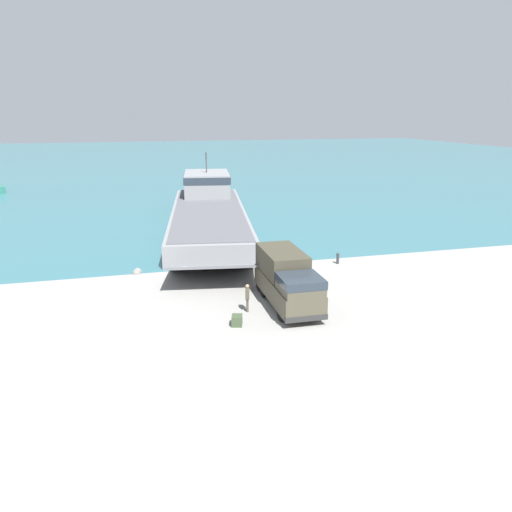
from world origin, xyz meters
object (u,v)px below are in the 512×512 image
military_truck (287,279)px  cargo_crate (237,320)px  mooring_bollard (338,258)px  landing_craft (208,208)px  soldier_on_ramp (247,296)px

military_truck → cargo_crate: bearing=-56.9°
cargo_crate → mooring_bollard: bearing=42.9°
landing_craft → cargo_crate: 27.83m
soldier_on_ramp → cargo_crate: soldier_on_ramp is taller
landing_craft → cargo_crate: landing_craft is taller
mooring_bollard → soldier_on_ramp: bearing=-140.1°
military_truck → landing_craft: bearing=-177.4°
military_truck → soldier_on_ramp: (-2.66, -0.50, -0.65)m
military_truck → mooring_bollard: 9.89m
landing_craft → cargo_crate: bearing=-87.6°
soldier_on_ramp → cargo_crate: 2.23m
landing_craft → military_truck: (0.70, -25.30, 0.05)m
mooring_bollard → landing_craft: bearing=112.1°
landing_craft → soldier_on_ramp: (-1.96, -25.80, -0.61)m
landing_craft → military_truck: bearing=-79.8°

